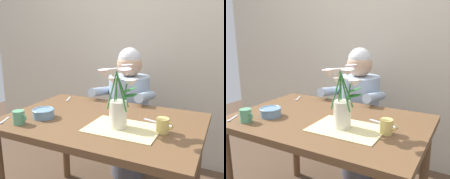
# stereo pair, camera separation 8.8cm
# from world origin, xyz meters

# --- Properties ---
(wood_panel_backdrop) EXTENTS (4.00, 0.10, 2.50)m
(wood_panel_backdrop) POSITION_xyz_m (0.00, 1.05, 1.25)
(wood_panel_backdrop) COLOR beige
(wood_panel_backdrop) RESTS_ON ground_plane
(dining_table) EXTENTS (1.20, 0.80, 0.74)m
(dining_table) POSITION_xyz_m (0.00, 0.00, 0.64)
(dining_table) COLOR brown
(dining_table) RESTS_ON ground_plane
(seated_person) EXTENTS (0.45, 0.47, 1.14)m
(seated_person) POSITION_xyz_m (-0.07, 0.62, 0.56)
(seated_person) COLOR #4C4C56
(seated_person) RESTS_ON ground_plane
(striped_placemat) EXTENTS (0.40, 0.28, 0.00)m
(striped_placemat) POSITION_xyz_m (0.18, -0.09, 0.74)
(striped_placemat) COLOR beige
(striped_placemat) RESTS_ON dining_table
(flower_vase) EXTENTS (0.23, 0.20, 0.36)m
(flower_vase) POSITION_xyz_m (0.15, -0.09, 0.92)
(flower_vase) COLOR silver
(flower_vase) RESTS_ON dining_table
(ceramic_bowl) EXTENTS (0.14, 0.14, 0.06)m
(ceramic_bowl) POSITION_xyz_m (-0.34, -0.14, 0.77)
(ceramic_bowl) COLOR #6689A8
(ceramic_bowl) RESTS_ON dining_table
(dinner_knife) EXTENTS (0.19, 0.07, 0.00)m
(dinner_knife) POSITION_xyz_m (0.33, 0.08, 0.74)
(dinner_knife) COLOR silver
(dinner_knife) RESTS_ON dining_table
(tea_cup) EXTENTS (0.09, 0.07, 0.08)m
(tea_cup) POSITION_xyz_m (0.39, -0.05, 0.78)
(tea_cup) COLOR #E5C666
(tea_cup) RESTS_ON dining_table
(ceramic_mug) EXTENTS (0.09, 0.07, 0.08)m
(ceramic_mug) POSITION_xyz_m (-0.39, -0.28, 0.78)
(ceramic_mug) COLOR #569970
(ceramic_mug) RESTS_ON dining_table
(spoon_0) EXTENTS (0.06, 0.11, 0.01)m
(spoon_0) POSITION_xyz_m (-0.44, 0.27, 0.74)
(spoon_0) COLOR silver
(spoon_0) RESTS_ON dining_table
(spoon_1) EXTENTS (0.06, 0.12, 0.01)m
(spoon_1) POSITION_xyz_m (-0.51, -0.30, 0.74)
(spoon_1) COLOR silver
(spoon_1) RESTS_ON dining_table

